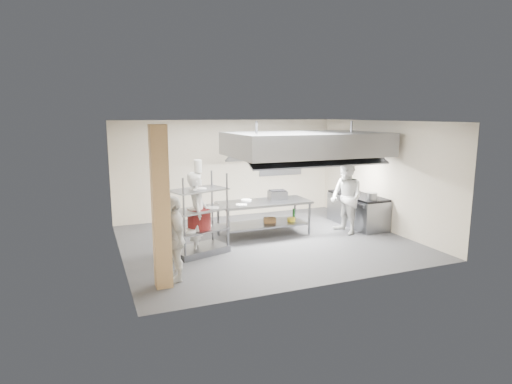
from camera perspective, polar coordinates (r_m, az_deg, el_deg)
name	(u,v)px	position (r m, az deg, el deg)	size (l,w,h in m)	color
floor	(266,241)	(10.88, 1.34, -6.61)	(7.00, 7.00, 0.00)	#353538
ceiling	(267,121)	(10.41, 1.41, 9.40)	(7.00, 7.00, 0.00)	silver
wall_back	(228,169)	(13.32, -3.74, 3.11)	(7.00, 7.00, 0.00)	#C0B198
wall_left	(118,193)	(9.72, -17.93, -0.07)	(6.00, 6.00, 0.00)	#C0B198
wall_right	(382,175)	(12.34, 16.48, 2.13)	(6.00, 6.00, 0.00)	#C0B198
column	(161,208)	(7.93, -12.58, -2.08)	(0.30, 0.30, 3.00)	tan
exhaust_hood	(306,144)	(11.37, 6.66, 6.38)	(4.00, 2.50, 0.60)	gray
hood_strip_a	(274,157)	(10.99, 2.48, 4.63)	(1.60, 0.12, 0.04)	white
hood_strip_b	(335,155)	(11.85, 10.46, 4.88)	(1.60, 0.12, 0.04)	white
wall_shelf	(283,167)	(13.84, 3.57, 3.39)	(1.50, 0.28, 0.04)	gray
island	(264,218)	(11.35, 1.06, -3.51)	(2.43, 1.01, 0.91)	gray
island_worktop	(264,202)	(11.26, 1.07, -1.41)	(2.43, 1.01, 0.06)	gray
island_undershelf	(264,224)	(11.39, 1.06, -4.26)	(2.23, 0.91, 0.04)	slate
pass_rack	(199,214)	(9.82, -7.61, -2.96)	(1.24, 0.72, 1.85)	slate
cooking_range	(357,211)	(12.67, 13.34, -2.48)	(0.80, 2.00, 0.84)	slate
range_top	(358,196)	(12.58, 13.43, -0.48)	(0.78, 1.96, 0.06)	black
chef_head	(197,213)	(9.85, -7.81, -2.79)	(0.69, 0.45, 1.90)	white
chef_line	(346,198)	(11.65, 11.93, -0.73)	(0.95, 0.74, 1.96)	silver
chef_plating	(175,239)	(8.37, -10.80, -6.11)	(0.97, 0.40, 1.65)	white
griddle	(278,195)	(11.50, 2.89, -0.43)	(0.47, 0.36, 0.23)	slate
wicker_basket	(270,220)	(11.43, 1.85, -3.76)	(0.31, 0.21, 0.13)	brown
stockpot	(372,196)	(11.89, 15.21, -0.55)	(0.29, 0.29, 0.20)	gray
plate_stack	(199,228)	(9.90, -7.56, -4.84)	(0.28, 0.28, 0.05)	white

